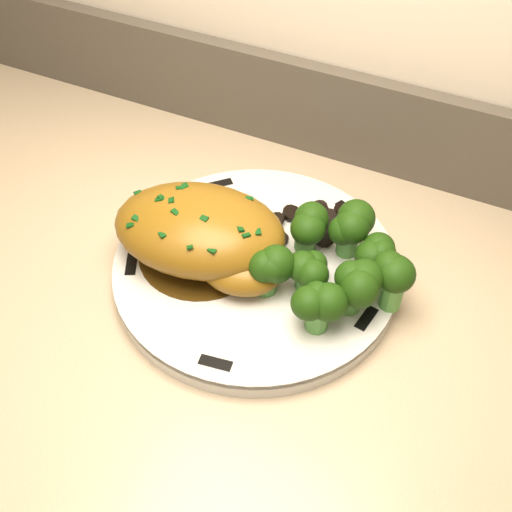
% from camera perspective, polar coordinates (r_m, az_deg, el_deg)
% --- Properties ---
extents(plate, '(0.40, 0.40, 0.02)m').
position_cam_1_polar(plate, '(0.68, 0.00, -1.13)').
color(plate, silver).
rests_on(plate, counter).
extents(rim_accent_0, '(0.03, 0.02, 0.00)m').
position_cam_1_polar(rim_accent_0, '(0.74, 8.12, 4.09)').
color(rim_accent_0, black).
rests_on(rim_accent_0, plate).
extents(rim_accent_1, '(0.03, 0.03, 0.00)m').
position_cam_1_polar(rim_accent_1, '(0.77, -3.29, 6.39)').
color(rim_accent_1, black).
rests_on(rim_accent_1, plate).
extents(rim_accent_2, '(0.02, 0.03, 0.00)m').
position_cam_1_polar(rim_accent_2, '(0.69, -11.01, -0.71)').
color(rim_accent_2, black).
rests_on(rim_accent_2, plate).
extents(rim_accent_3, '(0.03, 0.02, 0.00)m').
position_cam_1_polar(rim_accent_3, '(0.60, -3.62, -9.49)').
color(rim_accent_3, black).
rests_on(rim_accent_3, plate).
extents(rim_accent_4, '(0.02, 0.03, 0.00)m').
position_cam_1_polar(rim_accent_4, '(0.64, 9.79, -5.50)').
color(rim_accent_4, black).
rests_on(rim_accent_4, plate).
extents(gravy_pool, '(0.13, 0.13, 0.00)m').
position_cam_1_polar(gravy_pool, '(0.69, -4.87, 0.30)').
color(gravy_pool, '#39250A').
rests_on(gravy_pool, plate).
extents(chicken_breast, '(0.20, 0.15, 0.07)m').
position_cam_1_polar(chicken_breast, '(0.66, -4.63, 1.95)').
color(chicken_breast, '#936419').
rests_on(chicken_breast, plate).
extents(mushroom_pile, '(0.10, 0.08, 0.03)m').
position_cam_1_polar(mushroom_pile, '(0.71, 3.80, 2.95)').
color(mushroom_pile, black).
rests_on(mushroom_pile, plate).
extents(broccoli_florets, '(0.15, 0.14, 0.05)m').
position_cam_1_polar(broccoli_florets, '(0.64, 6.94, -0.99)').
color(broccoli_florets, '#51963F').
rests_on(broccoli_florets, plate).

